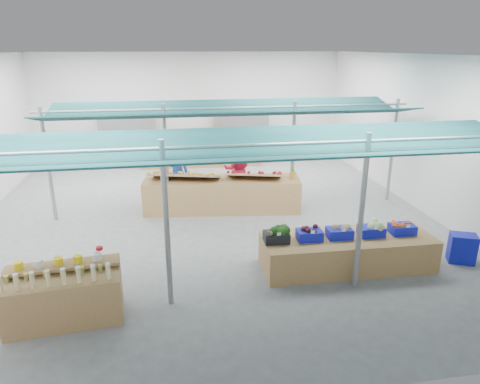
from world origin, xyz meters
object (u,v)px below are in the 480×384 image
Objects in this scene: bottle_shelf at (65,295)px; crate_stack at (462,248)px; vendor_right at (237,169)px; vendor_left at (177,172)px; veg_counter at (347,252)px; fruit_counter at (222,194)px.

bottle_shelf is 3.06× the size of crate_stack.
vendor_left is at bearing 7.27° from vendor_right.
crate_stack is 6.46m from vendor_right.
vendor_left is at bearing 125.78° from veg_counter.
veg_counter is at bearing 175.75° from crate_stack.
bottle_shelf is 5.47m from veg_counter.
veg_counter is 5.61× the size of crate_stack.
veg_counter is 5.88m from vendor_left.
bottle_shelf is 1.11× the size of vendor_right.
bottle_shelf is 7.94m from crate_stack.
bottle_shelf is 6.92m from vendor_right.
veg_counter is 0.82× the size of fruit_counter.
vendor_right reaches higher than bottle_shelf.
vendor_left is at bearing 65.21° from bottle_shelf.
bottle_shelf reaches higher than crate_stack.
vendor_right is (3.83, 5.75, 0.41)m from bottle_shelf.
bottle_shelf is 1.11× the size of vendor_left.
vendor_left reaches higher than crate_stack.
vendor_right is at bearing 129.25° from crate_stack.
veg_counter is 4.28m from fruit_counter.
vendor_left is 1.80m from vendor_right.
fruit_counter is at bearing 140.26° from crate_stack.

